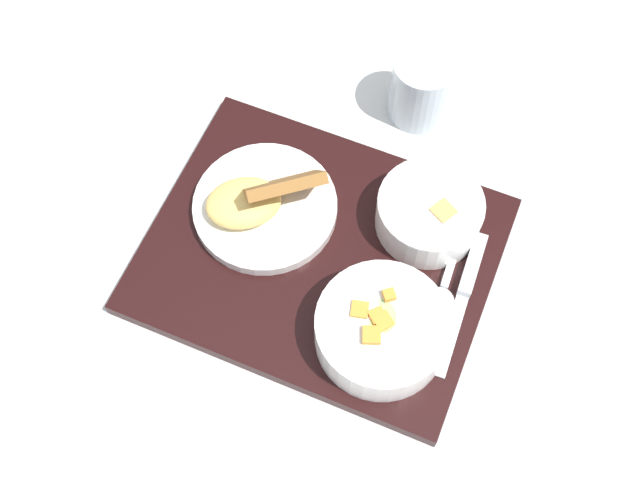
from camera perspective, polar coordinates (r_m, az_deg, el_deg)
name	(u,v)px	position (r m, az deg, el deg)	size (l,w,h in m)	color
ground_plane	(320,259)	(0.94, 0.00, -1.35)	(4.00, 4.00, 0.00)	silver
serving_tray	(320,255)	(0.93, 0.00, -1.09)	(0.42, 0.35, 0.02)	black
bowl_salad	(381,329)	(0.86, 4.39, -6.32)	(0.14, 0.14, 0.06)	white
bowl_soup	(430,211)	(0.92, 7.80, 2.03)	(0.12, 0.12, 0.05)	white
plate_main	(263,203)	(0.94, -4.08, 2.65)	(0.17, 0.17, 0.08)	white
knife	(468,278)	(0.92, 10.51, -2.66)	(0.02, 0.18, 0.02)	silver
spoon	(443,291)	(0.91, 8.73, -3.60)	(0.04, 0.15, 0.01)	silver
glass_water	(421,90)	(1.03, 7.21, 10.55)	(0.08, 0.08, 0.09)	silver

